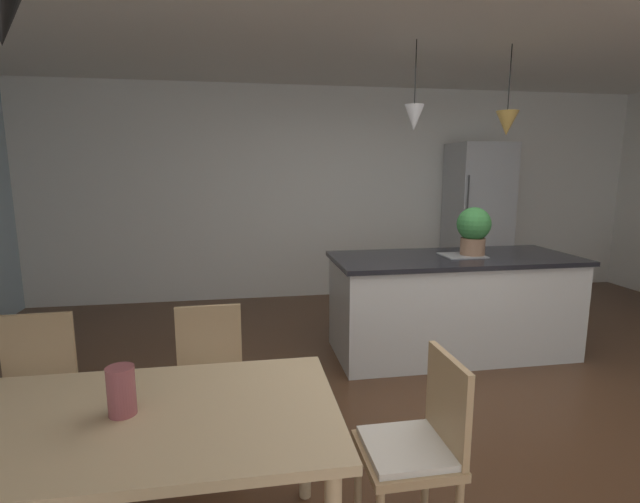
{
  "coord_description": "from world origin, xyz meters",
  "views": [
    {
      "loc": [
        -1.39,
        -2.73,
        1.65
      ],
      "look_at": [
        -0.94,
        -0.07,
        1.18
      ],
      "focal_mm": 25.9,
      "sensor_mm": 36.0,
      "label": 1
    }
  ],
  "objects_px": {
    "chair_far_left": "(33,391)",
    "chair_far_right": "(209,378)",
    "vase_on_dining_table": "(121,391)",
    "dining_table": "(68,436)",
    "potted_plant_on_island": "(474,229)",
    "chair_kitchen_end": "(418,444)",
    "kitchen_island": "(452,304)",
    "refrigerator": "(477,221)"
  },
  "relations": [
    {
      "from": "potted_plant_on_island",
      "to": "dining_table",
      "type": "bearing_deg",
      "value": -142.95
    },
    {
      "from": "chair_far_left",
      "to": "chair_kitchen_end",
      "type": "bearing_deg",
      "value": -23.46
    },
    {
      "from": "refrigerator",
      "to": "dining_table",
      "type": "bearing_deg",
      "value": -133.94
    },
    {
      "from": "potted_plant_on_island",
      "to": "vase_on_dining_table",
      "type": "bearing_deg",
      "value": -141.04
    },
    {
      "from": "dining_table",
      "to": "chair_far_right",
      "type": "bearing_deg",
      "value": 60.24
    },
    {
      "from": "chair_kitchen_end",
      "to": "potted_plant_on_island",
      "type": "distance_m",
      "value": 2.51
    },
    {
      "from": "chair_far_right",
      "to": "kitchen_island",
      "type": "bearing_deg",
      "value": 30.66
    },
    {
      "from": "chair_far_right",
      "to": "vase_on_dining_table",
      "type": "xyz_separation_m",
      "value": [
        -0.27,
        -0.8,
        0.34
      ]
    },
    {
      "from": "dining_table",
      "to": "potted_plant_on_island",
      "type": "bearing_deg",
      "value": 37.05
    },
    {
      "from": "chair_far_right",
      "to": "potted_plant_on_island",
      "type": "bearing_deg",
      "value": 28.72
    },
    {
      "from": "chair_far_left",
      "to": "potted_plant_on_island",
      "type": "xyz_separation_m",
      "value": [
        3.17,
        1.23,
        0.67
      ]
    },
    {
      "from": "refrigerator",
      "to": "potted_plant_on_island",
      "type": "height_order",
      "value": "refrigerator"
    },
    {
      "from": "chair_far_left",
      "to": "refrigerator",
      "type": "height_order",
      "value": "refrigerator"
    },
    {
      "from": "chair_far_right",
      "to": "refrigerator",
      "type": "xyz_separation_m",
      "value": [
        3.24,
        3.04,
        0.52
      ]
    },
    {
      "from": "chair_far_right",
      "to": "potted_plant_on_island",
      "type": "xyz_separation_m",
      "value": [
        2.24,
        1.23,
        0.67
      ]
    },
    {
      "from": "chair_far_left",
      "to": "refrigerator",
      "type": "xyz_separation_m",
      "value": [
        4.18,
        3.04,
        0.52
      ]
    },
    {
      "from": "potted_plant_on_island",
      "to": "chair_far_left",
      "type": "bearing_deg",
      "value": -158.87
    },
    {
      "from": "chair_far_left",
      "to": "chair_kitchen_end",
      "type": "height_order",
      "value": "same"
    },
    {
      "from": "refrigerator",
      "to": "chair_far_right",
      "type": "bearing_deg",
      "value": -136.9
    },
    {
      "from": "kitchen_island",
      "to": "vase_on_dining_table",
      "type": "relative_size",
      "value": 11.23
    },
    {
      "from": "kitchen_island",
      "to": "chair_far_left",
      "type": "bearing_deg",
      "value": -157.79
    },
    {
      "from": "chair_far_left",
      "to": "vase_on_dining_table",
      "type": "xyz_separation_m",
      "value": [
        0.67,
        -0.8,
        0.34
      ]
    },
    {
      "from": "refrigerator",
      "to": "chair_kitchen_end",
      "type": "bearing_deg",
      "value": -120.88
    },
    {
      "from": "chair_kitchen_end",
      "to": "potted_plant_on_island",
      "type": "height_order",
      "value": "potted_plant_on_island"
    },
    {
      "from": "dining_table",
      "to": "chair_far_left",
      "type": "distance_m",
      "value": 0.96
    },
    {
      "from": "chair_far_left",
      "to": "chair_far_right",
      "type": "distance_m",
      "value": 0.94
    },
    {
      "from": "chair_far_right",
      "to": "refrigerator",
      "type": "relative_size",
      "value": 0.44
    },
    {
      "from": "dining_table",
      "to": "potted_plant_on_island",
      "type": "height_order",
      "value": "potted_plant_on_island"
    },
    {
      "from": "refrigerator",
      "to": "potted_plant_on_island",
      "type": "distance_m",
      "value": 2.08
    },
    {
      "from": "dining_table",
      "to": "chair_far_left",
      "type": "bearing_deg",
      "value": 119.93
    },
    {
      "from": "kitchen_island",
      "to": "refrigerator",
      "type": "bearing_deg",
      "value": 56.97
    },
    {
      "from": "dining_table",
      "to": "potted_plant_on_island",
      "type": "xyz_separation_m",
      "value": [
        2.7,
        2.04,
        0.48
      ]
    },
    {
      "from": "dining_table",
      "to": "potted_plant_on_island",
      "type": "distance_m",
      "value": 3.42
    },
    {
      "from": "chair_kitchen_end",
      "to": "vase_on_dining_table",
      "type": "height_order",
      "value": "vase_on_dining_table"
    },
    {
      "from": "potted_plant_on_island",
      "to": "chair_kitchen_end",
      "type": "bearing_deg",
      "value": -122.41
    },
    {
      "from": "dining_table",
      "to": "chair_kitchen_end",
      "type": "xyz_separation_m",
      "value": [
        1.41,
        0.0,
        -0.19
      ]
    },
    {
      "from": "chair_far_right",
      "to": "vase_on_dining_table",
      "type": "height_order",
      "value": "vase_on_dining_table"
    },
    {
      "from": "refrigerator",
      "to": "vase_on_dining_table",
      "type": "relative_size",
      "value": 10.36
    },
    {
      "from": "dining_table",
      "to": "kitchen_island",
      "type": "bearing_deg",
      "value": 38.85
    },
    {
      "from": "dining_table",
      "to": "vase_on_dining_table",
      "type": "distance_m",
      "value": 0.26
    },
    {
      "from": "chair_kitchen_end",
      "to": "refrigerator",
      "type": "xyz_separation_m",
      "value": [
        2.3,
        3.85,
        0.52
      ]
    },
    {
      "from": "chair_far_right",
      "to": "chair_kitchen_end",
      "type": "bearing_deg",
      "value": -40.85
    }
  ]
}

